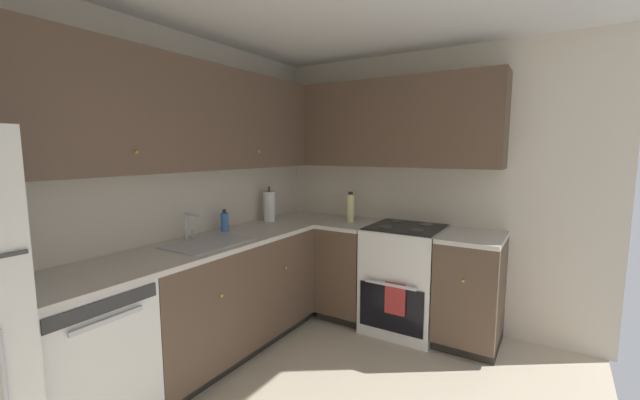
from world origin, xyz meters
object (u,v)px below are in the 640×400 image
object	(u,v)px
oven_range	(405,277)
paper_towel_roll	(269,206)
soap_bottle	(225,222)
dishwasher	(79,363)
oil_bottle	(350,208)

from	to	relation	value
oven_range	paper_towel_roll	bearing A→B (deg)	107.22
oven_range	soap_bottle	xyz separation A→B (m)	(-0.94, 1.23, 0.53)
oven_range	dishwasher	bearing A→B (deg)	154.70
dishwasher	oil_bottle	bearing A→B (deg)	-13.15
paper_towel_roll	oil_bottle	distance (m)	0.76
oven_range	oil_bottle	size ratio (longest dim) A/B	3.75
oven_range	oil_bottle	bearing A→B (deg)	91.97
dishwasher	oven_range	xyz separation A→B (m)	(2.22, -1.05, 0.02)
paper_towel_roll	soap_bottle	bearing A→B (deg)	177.96
dishwasher	soap_bottle	distance (m)	1.41
soap_bottle	oil_bottle	world-z (taller)	oil_bottle
soap_bottle	dishwasher	bearing A→B (deg)	-171.97
soap_bottle	paper_towel_roll	distance (m)	0.56
oven_range	paper_towel_roll	world-z (taller)	paper_towel_roll
dishwasher	oven_range	bearing A→B (deg)	-25.30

